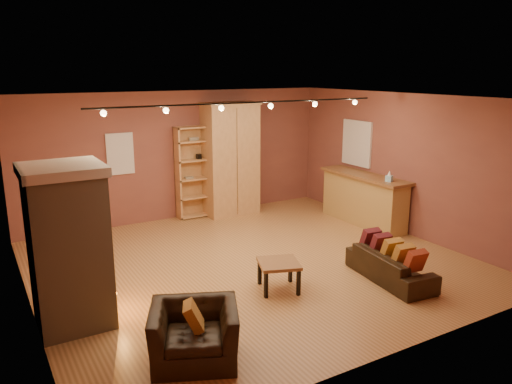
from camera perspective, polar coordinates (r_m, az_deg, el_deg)
floor at (r=8.66m, az=-0.34°, el=-8.16°), size 7.00×7.00×0.00m
ceiling at (r=8.04m, az=-0.37°, el=10.67°), size 7.00×7.00×0.00m
back_wall at (r=11.12m, az=-8.78°, el=4.15°), size 7.00×0.02×2.80m
left_wall at (r=7.22m, az=-25.23°, el=-2.35°), size 0.02×6.50×2.80m
right_wall at (r=10.40m, az=16.62°, el=3.05°), size 0.02×6.50×2.80m
fireplace at (r=6.79m, az=-20.57°, el=-5.87°), size 1.01×0.98×2.12m
back_window at (r=10.67m, az=-15.27°, el=4.23°), size 0.56×0.04×0.86m
bookcase at (r=11.19m, az=-7.14°, el=2.38°), size 0.84×0.32×2.04m
armoire at (r=11.30m, az=-2.94°, el=3.80°), size 1.25×0.71×2.54m
bar_counter at (r=10.93m, az=12.19°, el=-0.75°), size 0.60×2.25×1.08m
tissue_box at (r=10.23m, az=14.98°, el=1.66°), size 0.16×0.16×0.22m
right_window at (r=11.33m, az=11.45°, el=5.49°), size 0.05×0.90×1.00m
loveseat at (r=8.18m, az=15.13°, el=-7.50°), size 0.65×1.63×0.70m
armchair at (r=5.89m, az=-7.11°, el=-14.82°), size 1.17×0.99×0.86m
coffee_table at (r=7.57m, az=2.62°, el=-8.44°), size 0.75×0.75×0.44m
track_rail at (r=8.22m, az=-1.08°, el=9.94°), size 5.20×0.09×0.13m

